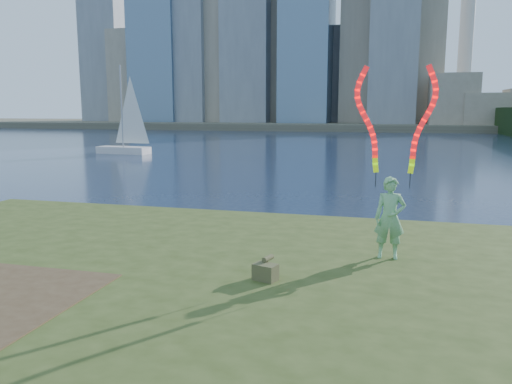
# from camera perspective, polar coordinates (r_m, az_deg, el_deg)

# --- Properties ---
(ground) EXTENTS (320.00, 320.00, 0.00)m
(ground) POSITION_cam_1_polar(r_m,az_deg,el_deg) (10.51, -7.28, -10.95)
(ground) COLOR #1A2741
(ground) RESTS_ON ground
(grassy_knoll) EXTENTS (20.00, 18.00, 0.80)m
(grassy_knoll) POSITION_cam_1_polar(r_m,az_deg,el_deg) (8.46, -13.35, -13.84)
(grassy_knoll) COLOR #344318
(grassy_knoll) RESTS_ON ground
(far_shore) EXTENTS (320.00, 40.00, 1.20)m
(far_shore) POSITION_cam_1_polar(r_m,az_deg,el_deg) (104.22, 12.88, 7.46)
(far_shore) COLOR #514C3B
(far_shore) RESTS_ON ground
(woman_with_ribbons) EXTENTS (2.03, 0.38, 3.97)m
(woman_with_ribbons) POSITION_cam_1_polar(r_m,az_deg,el_deg) (9.81, 15.25, 0.74)
(woman_with_ribbons) COLOR #127518
(woman_with_ribbons) RESTS_ON grassy_knoll
(canvas_bag) EXTENTS (0.45, 0.51, 0.37)m
(canvas_bag) POSITION_cam_1_polar(r_m,az_deg,el_deg) (8.50, 1.10, -9.02)
(canvas_bag) COLOR #444323
(canvas_bag) RESTS_ON grassy_knoll
(sailboat) EXTENTS (4.87, 1.88, 7.32)m
(sailboat) POSITION_cam_1_polar(r_m,az_deg,el_deg) (43.25, -14.69, 5.91)
(sailboat) COLOR silver
(sailboat) RESTS_ON ground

